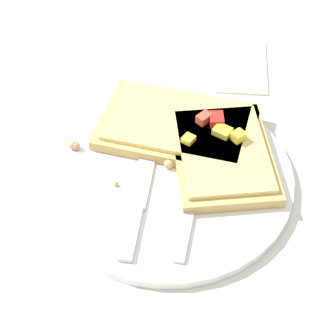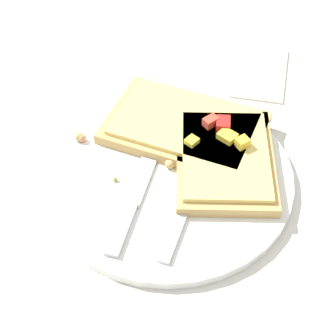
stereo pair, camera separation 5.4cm
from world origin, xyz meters
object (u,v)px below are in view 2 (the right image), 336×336
at_px(napkin, 260,72).
at_px(knife, 133,199).
at_px(pizza_slice_main, 185,126).
at_px(pizza_slice_corner, 225,159).
at_px(plate, 168,177).
at_px(fork, 196,179).

bearing_deg(napkin, knife, 156.39).
height_order(pizza_slice_main, pizza_slice_corner, pizza_slice_corner).
distance_m(pizza_slice_main, napkin, 0.17).
bearing_deg(plate, fork, -97.13).
xyz_separation_m(knife, napkin, (0.28, -0.12, -0.01)).
bearing_deg(pizza_slice_main, plate, 94.84).
xyz_separation_m(plate, pizza_slice_main, (0.07, -0.01, 0.02)).
relative_size(knife, pizza_slice_corner, 1.06).
height_order(pizza_slice_corner, napkin, pizza_slice_corner).
distance_m(fork, napkin, 0.24).
distance_m(fork, knife, 0.08).
distance_m(plate, pizza_slice_main, 0.08).
bearing_deg(pizza_slice_main, fork, 119.42).
height_order(plate, pizza_slice_corner, pizza_slice_corner).
bearing_deg(fork, pizza_slice_main, 25.39).
bearing_deg(fork, pizza_slice_corner, -35.74).
bearing_deg(knife, pizza_slice_main, -14.06).
relative_size(plate, pizza_slice_main, 1.40).
bearing_deg(plate, knife, 147.23).
height_order(knife, pizza_slice_corner, pizza_slice_corner).
distance_m(pizza_slice_main, pizza_slice_corner, 0.07).
bearing_deg(pizza_slice_main, napkin, -107.79).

